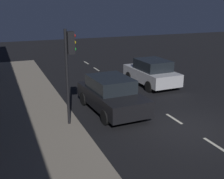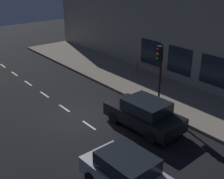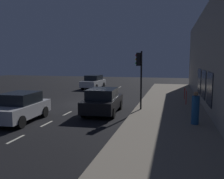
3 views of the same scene
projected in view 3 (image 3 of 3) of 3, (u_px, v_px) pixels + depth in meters
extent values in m
plane|color=black|center=(87.00, 104.00, 18.74)|extent=(60.00, 60.00, 0.00)
cube|color=gray|center=(170.00, 106.00, 17.22)|extent=(4.50, 32.00, 0.15)
cube|color=gray|center=(210.00, 57.00, 16.18)|extent=(0.60, 32.00, 7.09)
cube|color=#192333|center=(209.00, 89.00, 13.78)|extent=(0.04, 2.07, 1.91)
cube|color=#192333|center=(204.00, 84.00, 16.48)|extent=(0.04, 2.07, 1.91)
cube|color=#192333|center=(199.00, 81.00, 19.19)|extent=(0.04, 2.07, 1.91)
cube|color=beige|center=(16.00, 139.00, 10.27)|extent=(0.12, 1.20, 0.01)
cube|color=beige|center=(47.00, 124.00, 12.77)|extent=(0.12, 1.20, 0.01)
cube|color=beige|center=(67.00, 113.00, 15.28)|extent=(0.12, 1.20, 0.01)
cube|color=beige|center=(82.00, 106.00, 17.78)|extent=(0.12, 1.20, 0.01)
cube|color=beige|center=(93.00, 100.00, 20.28)|extent=(0.12, 1.20, 0.01)
cube|color=beige|center=(102.00, 96.00, 22.79)|extent=(0.12, 1.20, 0.01)
cube|color=beige|center=(109.00, 92.00, 25.29)|extent=(0.12, 1.20, 0.01)
cube|color=beige|center=(115.00, 89.00, 27.79)|extent=(0.12, 1.20, 0.01)
cube|color=beige|center=(120.00, 87.00, 30.29)|extent=(0.12, 1.20, 0.01)
cylinder|color=black|center=(141.00, 81.00, 15.62)|extent=(0.11, 0.11, 3.78)
cube|color=black|center=(139.00, 59.00, 15.50)|extent=(0.26, 0.32, 0.84)
sphere|color=red|center=(136.00, 55.00, 15.51)|extent=(0.15, 0.15, 0.15)
sphere|color=gold|center=(136.00, 59.00, 15.54)|extent=(0.15, 0.15, 0.15)
sphere|color=green|center=(136.00, 63.00, 15.57)|extent=(0.15, 0.15, 0.15)
cube|color=black|center=(103.00, 103.00, 15.35)|extent=(2.12, 4.35, 0.70)
cube|color=black|center=(102.00, 93.00, 15.10)|extent=(1.78, 2.30, 0.60)
cylinder|color=black|center=(95.00, 104.00, 16.84)|extent=(0.25, 0.65, 0.64)
cylinder|color=black|center=(120.00, 105.00, 16.50)|extent=(0.25, 0.65, 0.64)
cylinder|color=black|center=(83.00, 112.00, 14.27)|extent=(0.25, 0.65, 0.64)
cylinder|color=black|center=(113.00, 113.00, 13.93)|extent=(0.25, 0.65, 0.64)
cube|color=silver|center=(93.00, 83.00, 28.76)|extent=(2.02, 4.14, 0.70)
cube|color=black|center=(94.00, 78.00, 28.84)|extent=(1.70, 2.19, 0.60)
cylinder|color=black|center=(96.00, 87.00, 27.36)|extent=(0.25, 0.65, 0.64)
cylinder|color=black|center=(82.00, 87.00, 27.86)|extent=(0.25, 0.65, 0.64)
cylinder|color=black|center=(103.00, 85.00, 29.74)|extent=(0.25, 0.65, 0.64)
cylinder|color=black|center=(91.00, 85.00, 30.23)|extent=(0.25, 0.65, 0.64)
cube|color=#B7B7BC|center=(19.00, 110.00, 13.20)|extent=(1.96, 3.99, 0.70)
cube|color=black|center=(21.00, 98.00, 13.27)|extent=(1.67, 2.10, 0.60)
cylinder|color=black|center=(21.00, 122.00, 11.88)|extent=(0.25, 0.65, 0.64)
cylinder|color=black|center=(44.00, 112.00, 14.24)|extent=(0.25, 0.65, 0.64)
cylinder|color=black|center=(19.00, 111.00, 14.59)|extent=(0.25, 0.65, 0.64)
cylinder|color=#1E5189|center=(195.00, 110.00, 12.06)|extent=(0.52, 0.52, 1.43)
sphere|color=#936B4C|center=(196.00, 94.00, 11.96)|extent=(0.22, 0.22, 0.22)
cube|color=#936B4C|center=(195.00, 94.00, 11.88)|extent=(0.07, 0.07, 0.06)
cylinder|color=red|center=(186.00, 98.00, 17.43)|extent=(0.05, 0.05, 0.95)
cylinder|color=red|center=(185.00, 93.00, 19.90)|extent=(0.05, 0.05, 0.95)
cylinder|color=red|center=(186.00, 90.00, 18.61)|extent=(0.05, 2.57, 0.05)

